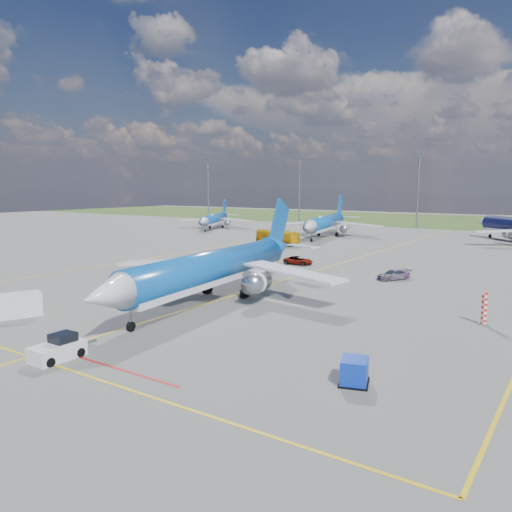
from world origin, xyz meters
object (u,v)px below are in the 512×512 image
Objects in this scene: warning_post at (484,308)px; service_car_c at (394,275)px; service_car_b at (298,260)px; service_car_a at (267,252)px; pushback_tug at (58,349)px; baggage_tug_c at (288,242)px; apron_bus at (277,237)px; bg_jet_nw at (215,229)px; main_airliner at (213,300)px; uld_container at (354,371)px; service_van at (12,306)px; bg_jet_nnw at (325,237)px.

service_car_c is at bearing 129.70° from warning_post.
service_car_b is 17.55m from service_car_c.
pushback_tug is at bearing -85.80° from service_car_a.
service_car_a is at bearing -84.01° from baggage_tug_c.
apron_bus is at bearing 107.55° from pushback_tug.
bg_jet_nw is at bearing 71.17° from apron_bus.
main_airliner is at bearing -167.01° from warning_post.
service_van reaches higher than uld_container.
pushback_tug reaches higher than service_car_c.
pushback_tug is 1.41× the size of service_car_a.
baggage_tug_c is at bearing 105.08° from main_airliner.
pushback_tug is 1.06× the size of service_van.
bg_jet_nnw is 18.86m from baggage_tug_c.
service_car_c is at bearing 75.70° from pushback_tug.
main_airliner is 55.37m from baggage_tug_c.
pushback_tug is at bearing -85.65° from baggage_tug_c.
bg_jet_nnw reaches higher than bg_jet_nw.
warning_post is 0.64× the size of service_car_b.
main_airliner reaches higher than service_car_a.
apron_bus is at bearing 107.24° from main_airliner.
service_car_b is 28.86m from baggage_tug_c.
uld_container reaches higher than service_car_b.
service_car_c is at bearing -33.69° from service_car_a.
service_car_c is at bearing -66.84° from bg_jet_nnw.
bg_jet_nnw is at bearing 159.53° from service_car_c.
main_airliner is 19.94m from service_van.
pushback_tug is at bearing -131.45° from warning_post.
bg_jet_nnw is at bearing 12.06° from apron_bus.
bg_jet_nw is 44.20m from apron_bus.
bg_jet_nnw is 7.08× the size of pushback_tug.
uld_container is 76.28m from apron_bus.
main_airliner reaches higher than service_car_b.
main_airliner reaches higher than apron_bus.
apron_bus is at bearing -131.77° from baggage_tug_c.
bg_jet_nnw is at bearing 102.75° from pushback_tug.
baggage_tug_c is at bearing 106.03° from uld_container.
main_airliner reaches higher than service_car_c.
service_car_b is (9.56, -5.67, 0.01)m from service_car_a.
service_car_a is at bearing -139.62° from apron_bus.
warning_post reaches higher than baggage_tug_c.
warning_post is 79.74m from bg_jet_nnw.
service_car_b is (-26.78, 40.58, -0.16)m from uld_container.
main_airliner is at bearing -76.04° from bg_jet_nw.
pushback_tug is 14.74m from service_van.
bg_jet_nnw is at bearing 99.82° from uld_container.
service_van is 49.39m from service_car_a.
service_car_a is at bearing 106.43° from main_airliner.
service_car_b is (6.78, 43.64, -0.46)m from service_van.
bg_jet_nw is 6.75× the size of service_car_c.
pushback_tug is 0.48× the size of apron_bus.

